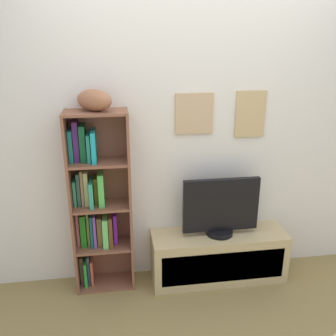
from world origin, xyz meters
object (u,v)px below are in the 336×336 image
bookshelf (96,204)px  television (221,208)px  football (94,100)px  tv_stand (218,256)px

bookshelf → television: (0.99, -0.08, -0.07)m
football → tv_stand: size_ratio=0.24×
bookshelf → television: size_ratio=2.37×
football → television: bearing=-3.0°
tv_stand → football: bearing=176.9°
television → tv_stand: bearing=-90.0°
tv_stand → television: size_ratio=1.81×
tv_stand → bookshelf: bearing=175.3°
football → tv_stand: bearing=-3.1°
bookshelf → television: 1.00m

